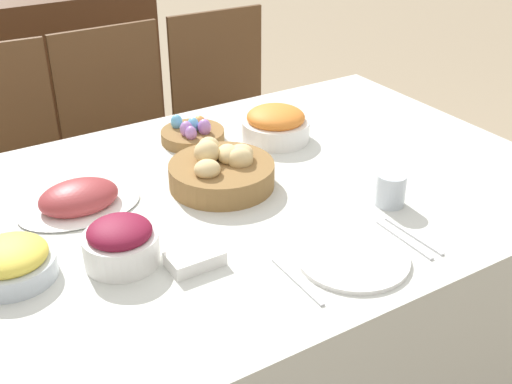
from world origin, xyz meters
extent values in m
cube|color=silver|center=(0.00, 0.00, 0.38)|extent=(1.68, 1.12, 0.77)
cylinder|color=brown|center=(-0.17, 0.65, 0.22)|extent=(0.03, 0.03, 0.43)
cylinder|color=brown|center=(0.22, 0.65, 0.22)|extent=(0.03, 0.03, 0.43)
cylinder|color=brown|center=(-0.17, 1.04, 0.22)|extent=(0.03, 0.03, 0.43)
cylinder|color=brown|center=(0.22, 1.04, 0.22)|extent=(0.03, 0.03, 0.43)
cube|color=brown|center=(0.02, 0.84, 0.44)|extent=(0.43, 0.43, 0.02)
cube|color=brown|center=(0.02, 1.05, 0.70)|extent=(0.42, 0.02, 0.50)
cylinder|color=brown|center=(0.29, 0.66, 0.22)|extent=(0.03, 0.03, 0.43)
cylinder|color=brown|center=(0.67, 0.64, 0.22)|extent=(0.03, 0.03, 0.43)
cylinder|color=brown|center=(0.30, 1.04, 0.22)|extent=(0.03, 0.03, 0.43)
cylinder|color=brown|center=(0.69, 1.03, 0.22)|extent=(0.03, 0.03, 0.43)
cube|color=brown|center=(0.49, 0.84, 0.44)|extent=(0.43, 0.43, 0.02)
cube|color=brown|center=(0.49, 1.05, 0.70)|extent=(0.42, 0.03, 0.50)
cylinder|color=brown|center=(-0.24, 0.64, 0.22)|extent=(0.03, 0.03, 0.43)
cylinder|color=brown|center=(-0.22, 1.03, 0.22)|extent=(0.03, 0.03, 0.43)
cube|color=brown|center=(-0.42, 0.84, 0.44)|extent=(0.44, 0.44, 0.02)
cube|color=#4C2D19|center=(-0.24, 1.75, 0.48)|extent=(1.37, 0.44, 0.96)
cylinder|color=olive|center=(-0.03, 0.05, 0.80)|extent=(0.28, 0.28, 0.06)
ellipsoid|color=#E0C184|center=(-0.09, 0.02, 0.85)|extent=(0.08, 0.08, 0.05)
ellipsoid|color=#E0C184|center=(-0.06, 0.09, 0.86)|extent=(0.09, 0.08, 0.06)
ellipsoid|color=#E0C184|center=(-0.03, 0.12, 0.85)|extent=(0.06, 0.06, 0.06)
ellipsoid|color=#E0C184|center=(-0.01, 0.07, 0.85)|extent=(0.08, 0.09, 0.05)
ellipsoid|color=#E0C184|center=(0.02, 0.05, 0.85)|extent=(0.09, 0.09, 0.04)
ellipsoid|color=#E0C184|center=(0.01, 0.03, 0.84)|extent=(0.09, 0.08, 0.06)
cylinder|color=olive|center=(0.03, 0.34, 0.79)|extent=(0.19, 0.19, 0.03)
ellipsoid|color=#F29E4C|center=(0.05, 0.35, 0.82)|extent=(0.04, 0.04, 0.05)
ellipsoid|color=#B27AD1|center=(0.00, 0.29, 0.82)|extent=(0.03, 0.03, 0.04)
ellipsoid|color=#B27AD1|center=(0.05, 0.31, 0.82)|extent=(0.04, 0.04, 0.05)
ellipsoid|color=#60B2E0|center=(0.00, 0.39, 0.82)|extent=(0.04, 0.04, 0.05)
ellipsoid|color=#60B2E0|center=(0.03, 0.34, 0.82)|extent=(0.04, 0.04, 0.05)
ellipsoid|color=#B27AD1|center=(0.00, 0.32, 0.82)|extent=(0.04, 0.04, 0.05)
ellipsoid|color=white|center=(-0.39, 0.14, 0.77)|extent=(0.30, 0.21, 0.01)
ellipsoid|color=#983437|center=(-0.39, 0.14, 0.80)|extent=(0.20, 0.15, 0.07)
cylinder|color=white|center=(0.25, 0.22, 0.80)|extent=(0.20, 0.20, 0.06)
ellipsoid|color=orange|center=(0.25, 0.22, 0.84)|extent=(0.17, 0.17, 0.06)
cylinder|color=silver|center=(-0.60, -0.06, 0.79)|extent=(0.18, 0.18, 0.05)
ellipsoid|color=#F4DB4C|center=(-0.60, -0.06, 0.82)|extent=(0.16, 0.16, 0.06)
cylinder|color=white|center=(-0.38, -0.13, 0.80)|extent=(0.16, 0.16, 0.07)
ellipsoid|color=maroon|center=(-0.38, -0.13, 0.85)|extent=(0.14, 0.14, 0.05)
cylinder|color=white|center=(0.04, -0.39, 0.77)|extent=(0.25, 0.25, 0.01)
cube|color=silver|center=(-0.10, -0.39, 0.77)|extent=(0.01, 0.18, 0.00)
cube|color=silver|center=(0.19, -0.39, 0.77)|extent=(0.01, 0.18, 0.00)
cube|color=silver|center=(0.22, -0.39, 0.77)|extent=(0.01, 0.18, 0.00)
cylinder|color=silver|center=(0.27, -0.25, 0.81)|extent=(0.07, 0.07, 0.08)
cube|color=white|center=(-0.25, -0.23, 0.78)|extent=(0.12, 0.07, 0.03)
camera|label=1|loc=(-0.73, -1.25, 1.58)|focal=45.00mm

